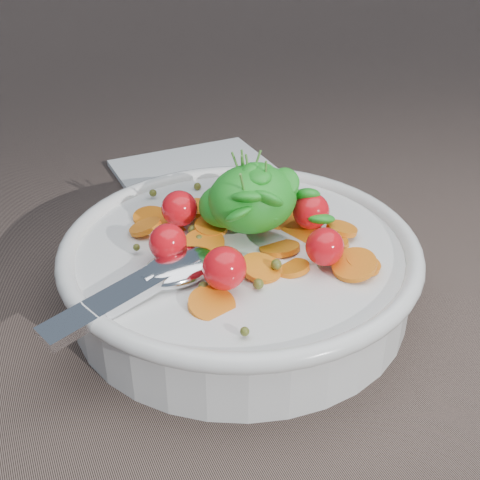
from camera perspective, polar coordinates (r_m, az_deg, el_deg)
name	(u,v)px	position (r m, az deg, el deg)	size (l,w,h in m)	color
ground	(214,298)	(0.50, -2.47, -5.55)	(6.00, 6.00, 0.00)	brown
bowl	(240,264)	(0.48, 0.01, -2.31)	(0.30, 0.28, 0.12)	silver
napkin	(199,174)	(0.70, -3.96, 6.27)	(0.18, 0.15, 0.01)	white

